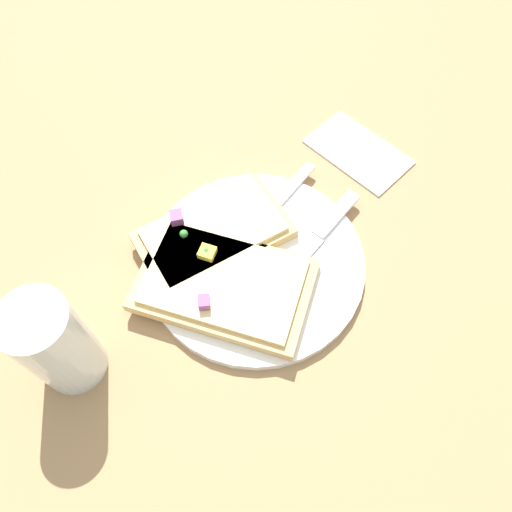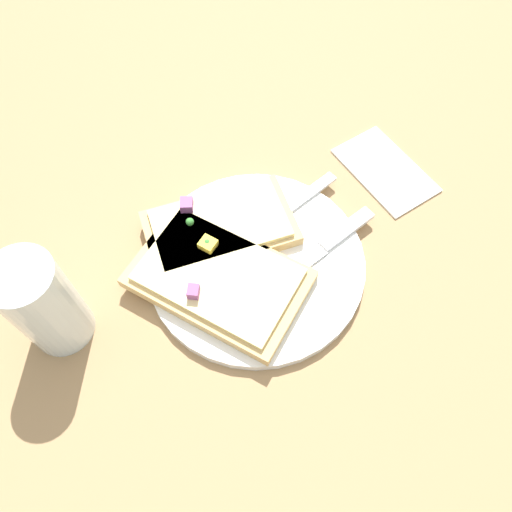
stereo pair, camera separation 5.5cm
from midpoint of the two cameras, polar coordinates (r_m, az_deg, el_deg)
ground_plane at (r=0.57m, az=-2.76°, el=-1.33°), size 4.00×4.00×0.00m
plate at (r=0.57m, az=-2.78°, el=-1.04°), size 0.25×0.25×0.01m
fork at (r=0.57m, az=-3.62°, el=2.22°), size 0.05×0.23×0.01m
knife at (r=0.57m, az=3.79°, el=1.50°), size 0.04×0.20×0.01m
pizza_slice_main at (r=0.54m, az=-6.85°, el=-3.20°), size 0.22×0.19×0.03m
pizza_slice_corner at (r=0.57m, az=-7.65°, el=2.34°), size 0.13×0.19×0.03m
crumb_scatter at (r=0.55m, az=-3.88°, el=-2.76°), size 0.07×0.10×0.01m
drinking_glass at (r=0.51m, az=-24.83°, el=-9.41°), size 0.06×0.06×0.13m
napkin at (r=0.67m, az=9.31°, el=11.57°), size 0.13×0.08×0.01m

